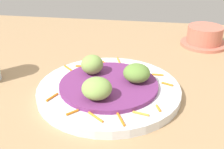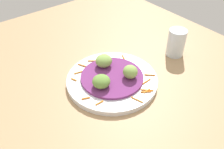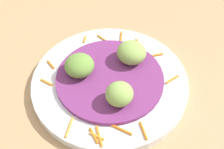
# 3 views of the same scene
# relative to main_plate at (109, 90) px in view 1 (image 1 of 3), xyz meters

# --- Properties ---
(table_surface) EXTENTS (1.10, 1.10, 0.02)m
(table_surface) POSITION_rel_main_plate_xyz_m (0.03, -0.06, -0.02)
(table_surface) COLOR tan
(table_surface) RESTS_ON ground
(main_plate) EXTENTS (0.28, 0.28, 0.02)m
(main_plate) POSITION_rel_main_plate_xyz_m (0.00, 0.00, 0.00)
(main_plate) COLOR silver
(main_plate) RESTS_ON table_surface
(cabbage_bed) EXTENTS (0.19, 0.19, 0.01)m
(cabbage_bed) POSITION_rel_main_plate_xyz_m (0.00, 0.00, 0.01)
(cabbage_bed) COLOR #702D6B
(cabbage_bed) RESTS_ON main_plate
(carrot_garnish) EXTENTS (0.24, 0.26, 0.00)m
(carrot_garnish) POSITION_rel_main_plate_xyz_m (-0.01, 0.02, 0.01)
(carrot_garnish) COLOR orange
(carrot_garnish) RESTS_ON main_plate
(guac_scoop_left) EXTENTS (0.06, 0.06, 0.04)m
(guac_scoop_left) POSITION_rel_main_plate_xyz_m (-0.01, -0.05, 0.04)
(guac_scoop_left) COLOR #84A851
(guac_scoop_left) RESTS_ON cabbage_bed
(guac_scoop_center) EXTENTS (0.06, 0.06, 0.03)m
(guac_scoop_center) POSITION_rel_main_plate_xyz_m (0.05, 0.02, 0.03)
(guac_scoop_center) COLOR olive
(guac_scoop_center) RESTS_ON cabbage_bed
(guac_scoop_right) EXTENTS (0.06, 0.06, 0.04)m
(guac_scoop_right) POSITION_rel_main_plate_xyz_m (-0.04, 0.04, 0.04)
(guac_scoop_right) COLOR #84A851
(guac_scoop_right) RESTS_ON cabbage_bed
(terracotta_bowl) EXTENTS (0.12, 0.12, 0.05)m
(terracotta_bowl) POSITION_rel_main_plate_xyz_m (0.22, 0.30, 0.02)
(terracotta_bowl) COLOR #C66B56
(terracotta_bowl) RESTS_ON table_surface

